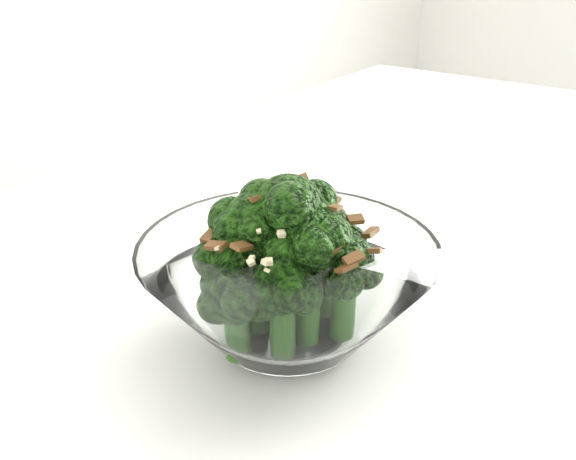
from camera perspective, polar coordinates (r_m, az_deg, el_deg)
table at (r=0.66m, az=13.07°, el=-4.02°), size 1.40×1.15×0.75m
broccoli_dish at (r=0.41m, az=-0.05°, el=-4.47°), size 0.19×0.19×0.12m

